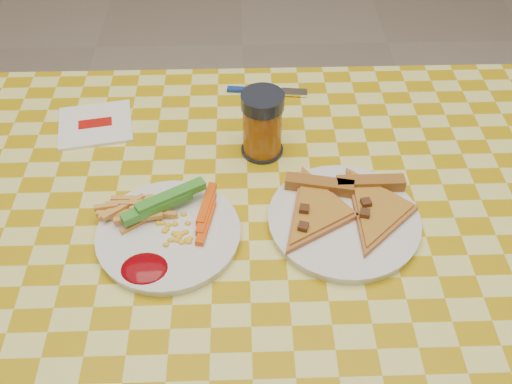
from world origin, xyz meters
TOP-DOWN VIEW (x-y plane):
  - table at (0.00, 0.00)m, footprint 1.28×0.88m
  - plate_left at (-0.11, 0.01)m, footprint 0.24×0.24m
  - plate_right at (0.14, 0.03)m, footprint 0.24×0.24m
  - fries_veggies at (-0.12, 0.02)m, footprint 0.19×0.18m
  - pizza_slices at (0.14, 0.04)m, footprint 0.23×0.22m
  - drink_glass at (0.03, 0.19)m, footprint 0.07×0.07m
  - napkin at (-0.26, 0.27)m, footprint 0.14×0.14m
  - fork at (0.04, 0.36)m, footprint 0.15×0.03m

SIDE VIEW (x-z plane):
  - table at x=0.00m, z-range 0.30..1.06m
  - napkin at x=-0.26m, z-range 0.76..0.76m
  - fork at x=0.04m, z-range 0.76..0.76m
  - plate_left at x=-0.11m, z-range 0.76..0.77m
  - plate_right at x=0.14m, z-range 0.76..0.77m
  - pizza_slices at x=0.14m, z-range 0.76..0.79m
  - fries_veggies at x=-0.12m, z-range 0.76..0.80m
  - drink_glass at x=0.03m, z-range 0.75..0.87m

